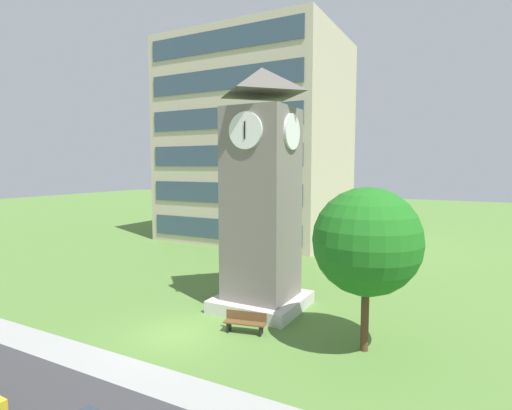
# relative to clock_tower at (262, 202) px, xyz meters

# --- Properties ---
(ground_plane) EXTENTS (160.00, 160.00, 0.00)m
(ground_plane) POSITION_rel_clock_tower_xyz_m (-1.70, -4.55, -5.32)
(ground_plane) COLOR #567F38
(kerb_strip) EXTENTS (120.00, 1.60, 0.01)m
(kerb_strip) POSITION_rel_clock_tower_xyz_m (-1.70, -7.88, -5.31)
(kerb_strip) COLOR #9E9E99
(kerb_strip) RESTS_ON ground
(office_building) EXTENTS (16.20, 12.89, 19.20)m
(office_building) POSITION_rel_clock_tower_xyz_m (-9.96, 18.25, 4.28)
(office_building) COLOR beige
(office_building) RESTS_ON ground
(clock_tower) EXTENTS (4.13, 4.13, 11.78)m
(clock_tower) POSITION_rel_clock_tower_xyz_m (0.00, 0.00, 0.00)
(clock_tower) COLOR slate
(clock_tower) RESTS_ON ground
(park_bench) EXTENTS (1.86, 0.86, 0.88)m
(park_bench) POSITION_rel_clock_tower_xyz_m (0.80, -3.07, -4.86)
(park_bench) COLOR brown
(park_bench) RESTS_ON ground
(tree_streetside) EXTENTS (4.11, 4.11, 6.33)m
(tree_streetside) POSITION_rel_clock_tower_xyz_m (5.69, -2.37, -1.05)
(tree_streetside) COLOR #513823
(tree_streetside) RESTS_ON ground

